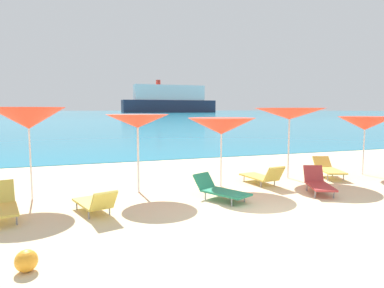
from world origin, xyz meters
name	(u,v)px	position (x,y,z in m)	size (l,w,h in m)	color
ground_plane	(169,161)	(0.00, 10.00, -0.15)	(50.00, 100.00, 0.30)	beige
ocean_water	(78,112)	(0.00, 229.26, 0.01)	(650.00, 440.00, 0.02)	teal
umbrella_2	(28,118)	(-5.32, 3.82, 2.08)	(1.85, 1.85, 2.36)	silver
umbrella_3	(138,121)	(-2.61, 3.71, 1.97)	(1.86, 1.86, 2.16)	silver
umbrella_4	(221,126)	(-0.15, 3.61, 1.80)	(2.14, 2.14, 2.05)	silver
umbrella_5	(290,114)	(2.48, 4.00, 2.15)	(2.45, 2.45, 2.35)	silver
umbrella_6	(365,123)	(5.35, 3.65, 1.81)	(1.87, 1.87, 2.05)	silver
lounge_chair_2	(95,202)	(-3.88, 2.02, 0.26)	(0.92, 1.53, 0.63)	#D8BF4C
lounge_chair_4	(318,183)	(2.05, 1.97, 0.29)	(1.04, 1.49, 0.68)	#A53333
lounge_chair_5	(262,176)	(1.15, 3.39, 0.26)	(0.74, 1.61, 0.66)	#D8BF4C
lounge_chair_6	(328,168)	(3.84, 3.64, 0.31)	(1.04, 1.65, 0.63)	#D8BF4C
lounge_chair_8	(1,205)	(-5.77, 2.29, 0.32)	(0.83, 1.44, 0.73)	#D8BF4C
lounge_chair_11	(220,190)	(-0.80, 2.21, 0.27)	(1.20, 1.61, 0.61)	#268C66
beach_ball	(26,261)	(-4.99, -0.43, 0.16)	(0.32, 0.32, 0.32)	orange
cruise_ship	(170,100)	(55.43, 206.67, 7.67)	(60.89, 10.59, 20.31)	#262D47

